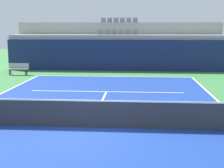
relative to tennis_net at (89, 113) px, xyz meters
The scene contains 12 objects.
ground_plane 0.51m from the tennis_net, ahead, with size 80.00×80.00×0.00m, color #387A3D.
court_surface 0.50m from the tennis_net, ahead, with size 11.00×24.00×0.01m, color navy.
baseline_far 11.96m from the tennis_net, 90.00° to the left, with size 11.00×0.10×0.00m, color white.
service_line_far 6.42m from the tennis_net, 90.00° to the left, with size 8.26×0.10×0.00m, color white.
centre_service_line 3.24m from the tennis_net, 90.00° to the left, with size 0.10×6.40×0.00m, color white.
back_wall 15.15m from the tennis_net, 90.00° to the left, with size 17.61×0.30×2.47m, color navy.
stands_tier_lower 16.51m from the tennis_net, 90.00° to the left, with size 17.61×2.40×2.83m, color #9E9E99.
stands_tier_upper 18.94m from the tennis_net, 90.00° to the left, with size 17.61×2.40×3.86m, color #9E9E99.
seating_row_lower 16.76m from the tennis_net, 90.00° to the left, with size 3.30×0.44×0.44m.
seating_row_upper 19.29m from the tennis_net, 90.00° to the left, with size 3.30×0.44×0.44m.
tennis_net is the anchor object (origin of this frame).
player_bench 14.13m from the tennis_net, 119.69° to the left, with size 1.50×0.40×0.85m.
Camera 1 is at (1.60, -10.86, 3.43)m, focal length 52.54 mm.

